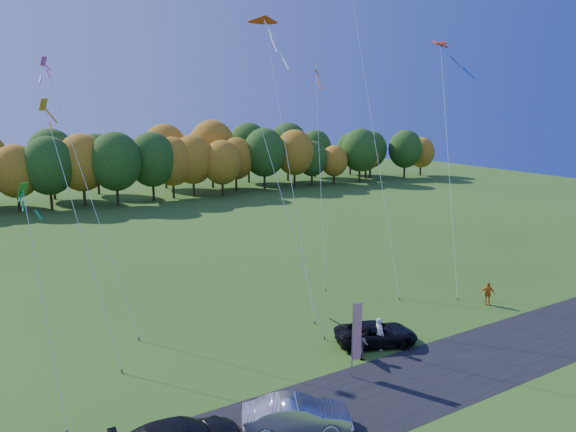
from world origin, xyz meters
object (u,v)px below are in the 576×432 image
feather_flag (356,331)px  silver_sedan (297,416)px  person_east (488,294)px  black_suv (376,334)px

feather_flag → silver_sedan: bearing=-153.5°
person_east → feather_flag: feather_flag is taller
feather_flag → person_east: bearing=12.8°
person_east → feather_flag: (-14.31, -3.26, 1.68)m
person_east → silver_sedan: bearing=-119.7°
black_suv → person_east: 10.88m
black_suv → silver_sedan: bearing=142.1°
silver_sedan → person_east: bearing=-47.3°
person_east → feather_flag: bearing=-123.6°
black_suv → silver_sedan: size_ratio=1.03×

